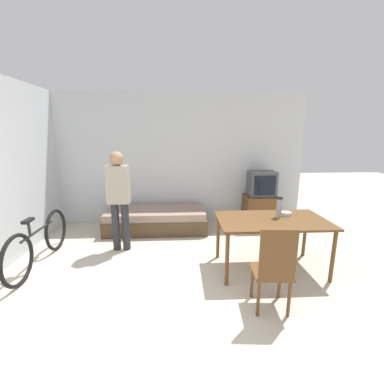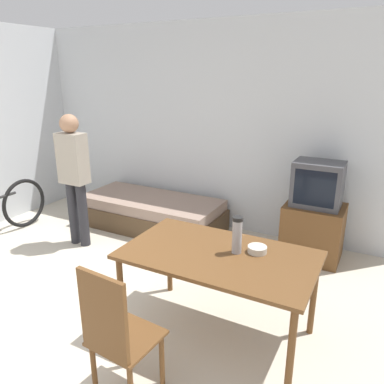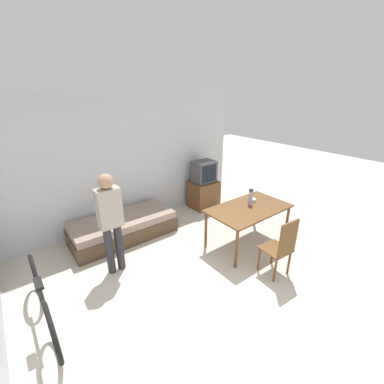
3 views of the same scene
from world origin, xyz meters
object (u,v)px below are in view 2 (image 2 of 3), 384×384
Objects in this scene: daybed at (152,213)px; mate_bowl at (257,249)px; wooden_chair at (115,332)px; dining_table at (219,262)px; thermos_flask at (237,233)px; person_standing at (74,172)px; tv at (314,217)px.

mate_bowl reaches higher than daybed.
wooden_chair reaches higher than mate_bowl.
daybed is at bearing 136.99° from dining_table.
mate_bowl is (0.14, 0.08, -0.14)m from thermos_flask.
daybed is 2.00× the size of wooden_chair.
person_standing reaches higher than thermos_flask.
tv is 1.80m from dining_table.
dining_table is (-0.41, -1.75, 0.16)m from tv.
thermos_flask is at bearing -151.77° from mate_bowl.
wooden_chair is (-0.29, -0.91, -0.13)m from dining_table.
wooden_chair is 1.13m from thermos_flask.
tv is at bearing 84.55° from mate_bowl.
tv reaches higher than wooden_chair.
person_standing is at bearing -159.16° from tv.
daybed is at bearing 119.63° from wooden_chair.
mate_bowl is at bearing -95.45° from tv.
thermos_flask is 1.98× the size of mate_bowl.
tv is at bearing 76.83° from dining_table.
dining_table is 1.51× the size of wooden_chair.
daybed is 2.52m from mate_bowl.
thermos_flask is at bearing -99.98° from tv.
person_standing is (-2.64, -1.00, 0.43)m from tv.
person_standing is (-1.93, 1.65, 0.40)m from wooden_chair.
daybed is 2.40m from dining_table.
daybed is 13.16× the size of mate_bowl.
tv is (2.13, 0.14, 0.29)m from daybed.
mate_bowl is (-0.15, -1.59, 0.26)m from tv.
thermos_flask is at bearing -15.91° from person_standing.
thermos_flask is at bearing 33.99° from dining_table.
tv is 0.71× the size of person_standing.
wooden_chair is 6.58× the size of mate_bowl.
dining_table is 5.01× the size of thermos_flask.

